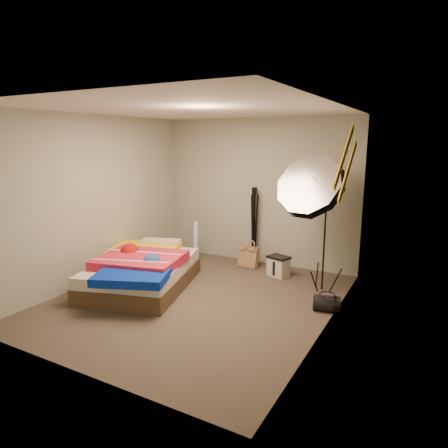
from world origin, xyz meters
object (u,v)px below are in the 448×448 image
Objects in this scene: duffel_bag at (327,303)px; photo_umbrella at (312,189)px; wrapping_roll at (196,242)px; camera_tripod at (254,220)px; camera_case at (278,267)px; bed at (142,270)px; tote_bag at (249,257)px.

photo_umbrella is at bearing 111.94° from duffel_bag.
camera_tripod is at bearing 23.64° from wrapping_roll.
wrapping_roll is 1.59m from camera_case.
camera_case is 0.23× the size of camera_tripod.
photo_umbrella is (2.15, 1.10, 1.20)m from bed.
bed reaches higher than duffel_bag.
duffel_bag is at bearing 10.34° from bed.
duffel_bag is at bearing -54.94° from photo_umbrella.
tote_bag is at bearing 156.00° from photo_umbrella.
wrapping_roll is at bearing 146.18° from duffel_bag.
wrapping_roll is 2.41× the size of camera_case.
camera_tripod is (-0.01, 0.23, 0.59)m from tote_bag.
camera_tripod reaches higher than bed.
duffel_bag is (1.02, -0.95, -0.05)m from camera_case.
wrapping_roll is at bearing 170.76° from photo_umbrella.
camera_tripod is (-0.63, 0.44, 0.62)m from camera_case.
photo_umbrella reaches higher than camera_case.
tote_bag is at bearing -87.88° from camera_tripod.
wrapping_roll reaches higher than camera_case.
wrapping_roll is 2.78m from duffel_bag.
wrapping_roll is 0.34× the size of bed.
duffel_bag is 0.16× the size of bed.
duffel_bag is at bearing -40.10° from camera_tripod.
duffel_bag is 2.26m from camera_tripod.
bed is at bearing -152.83° from photo_umbrella.
wrapping_roll is at bearing -160.54° from tote_bag.
camera_case is 0.15× the size of photo_umbrella.
tote_bag is 1.84m from photo_umbrella.
photo_umbrella is at bearing -15.59° from tote_bag.
tote_bag is 0.17× the size of bed.
bed is 2.15m from camera_tripod.
photo_umbrella is at bearing 27.17° from bed.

